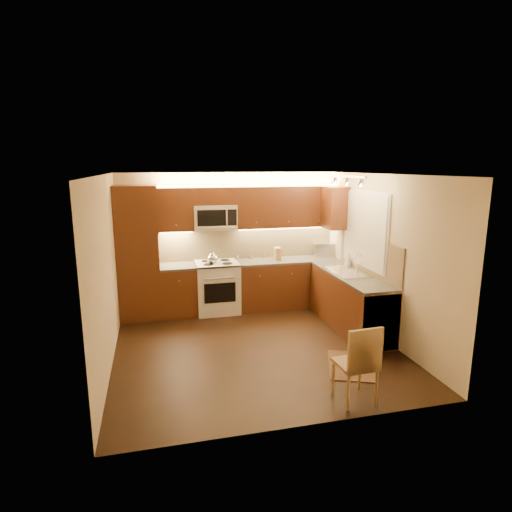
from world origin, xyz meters
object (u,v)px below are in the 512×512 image
object	(u,v)px
microwave	(215,217)
stove	(217,287)
soap_bottle	(348,259)
kettle	(212,257)
knife_block	(277,254)
toaster_oven	(323,249)
dining_chair	(355,362)
sink	(347,268)

from	to	relation	value
microwave	stove	bearing A→B (deg)	-90.00
stove	soap_bottle	distance (m)	2.39
stove	soap_bottle	bearing A→B (deg)	-16.26
kettle	knife_block	distance (m)	1.24
toaster_oven	dining_chair	distance (m)	3.73
stove	microwave	size ratio (longest dim) A/B	1.21
sink	knife_block	xyz separation A→B (m)	(-0.85, 1.17, 0.04)
dining_chair	knife_block	bearing A→B (deg)	85.10
sink	knife_block	size ratio (longest dim) A/B	3.73
stove	kettle	distance (m)	0.59
soap_bottle	stove	bearing A→B (deg)	154.78
dining_chair	sink	bearing A→B (deg)	63.51
sink	toaster_oven	bearing A→B (deg)	84.66
sink	dining_chair	distance (m)	2.46
stove	microwave	world-z (taller)	microwave
stove	toaster_oven	distance (m)	2.21
dining_chair	toaster_oven	bearing A→B (deg)	69.80
kettle	dining_chair	size ratio (longest dim) A/B	0.26
sink	soap_bottle	world-z (taller)	soap_bottle
knife_block	toaster_oven	bearing A→B (deg)	11.35
stove	soap_bottle	size ratio (longest dim) A/B	4.71
sink	soap_bottle	xyz separation A→B (m)	(0.24, 0.47, 0.02)
knife_block	soap_bottle	xyz separation A→B (m)	(1.09, -0.70, -0.02)
sink	dining_chair	bearing A→B (deg)	-113.10
sink	knife_block	world-z (taller)	knife_block
microwave	dining_chair	world-z (taller)	microwave
microwave	sink	xyz separation A→B (m)	(2.00, -1.26, -0.74)
knife_block	microwave	bearing A→B (deg)	178.18
microwave	knife_block	xyz separation A→B (m)	(1.15, -0.09, -0.70)
toaster_oven	knife_block	world-z (taller)	toaster_oven
toaster_oven	kettle	bearing A→B (deg)	-164.16
stove	soap_bottle	world-z (taller)	soap_bottle
microwave	dining_chair	xyz separation A→B (m)	(1.06, -3.47, -1.26)
sink	kettle	world-z (taller)	kettle
soap_bottle	knife_block	bearing A→B (deg)	138.53
stove	sink	distance (m)	2.35
kettle	dining_chair	bearing A→B (deg)	-51.96
soap_bottle	toaster_oven	bearing A→B (deg)	88.90
knife_block	stove	bearing A→B (deg)	-175.08
microwave	knife_block	distance (m)	1.35
microwave	toaster_oven	world-z (taller)	microwave
toaster_oven	soap_bottle	world-z (taller)	toaster_oven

